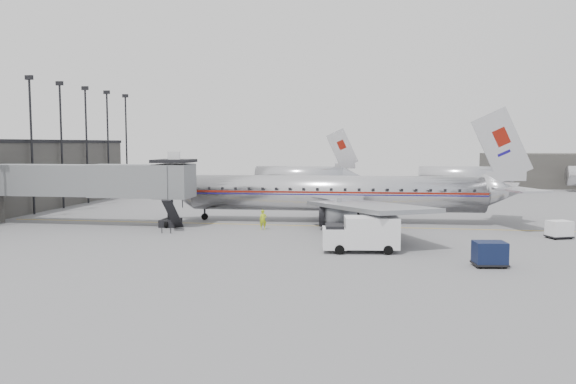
{
  "coord_description": "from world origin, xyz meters",
  "views": [
    {
      "loc": [
        9.66,
        -46.88,
        7.9
      ],
      "look_at": [
        1.6,
        6.17,
        3.2
      ],
      "focal_mm": 35.0,
      "sensor_mm": 36.0,
      "label": 1
    }
  ],
  "objects_px": {
    "ramp_worker": "(263,220)",
    "service_van": "(362,234)",
    "airliner": "(343,193)",
    "baggage_cart_white": "(559,229)",
    "baggage_cart_navy": "(490,253)"
  },
  "relations": [
    {
      "from": "airliner",
      "to": "baggage_cart_white",
      "type": "height_order",
      "value": "airliner"
    },
    {
      "from": "airliner",
      "to": "ramp_worker",
      "type": "distance_m",
      "value": 9.4
    },
    {
      "from": "airliner",
      "to": "ramp_worker",
      "type": "xyz_separation_m",
      "value": [
        -6.94,
        -6.02,
        -1.97
      ]
    },
    {
      "from": "baggage_cart_navy",
      "to": "ramp_worker",
      "type": "bearing_deg",
      "value": 135.77
    },
    {
      "from": "service_van",
      "to": "ramp_worker",
      "type": "relative_size",
      "value": 3.13
    },
    {
      "from": "service_van",
      "to": "baggage_cart_white",
      "type": "height_order",
      "value": "service_van"
    },
    {
      "from": "airliner",
      "to": "service_van",
      "type": "bearing_deg",
      "value": -83.86
    },
    {
      "from": "airliner",
      "to": "baggage_cart_white",
      "type": "relative_size",
      "value": 16.03
    },
    {
      "from": "baggage_cart_white",
      "to": "ramp_worker",
      "type": "xyz_separation_m",
      "value": [
        -25.22,
        1.0,
        0.12
      ]
    },
    {
      "from": "baggage_cart_white",
      "to": "baggage_cart_navy",
      "type": "bearing_deg",
      "value": -143.43
    },
    {
      "from": "baggage_cart_navy",
      "to": "baggage_cart_white",
      "type": "xyz_separation_m",
      "value": [
        7.89,
        12.0,
        -0.07
      ]
    },
    {
      "from": "baggage_cart_white",
      "to": "ramp_worker",
      "type": "distance_m",
      "value": 25.24
    },
    {
      "from": "service_van",
      "to": "ramp_worker",
      "type": "xyz_separation_m",
      "value": [
        -9.13,
        9.34,
        -0.45
      ]
    },
    {
      "from": "ramp_worker",
      "to": "service_van",
      "type": "bearing_deg",
      "value": -61.39
    },
    {
      "from": "airliner",
      "to": "baggage_cart_white",
      "type": "xyz_separation_m",
      "value": [
        18.28,
        -7.02,
        -2.09
      ]
    }
  ]
}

